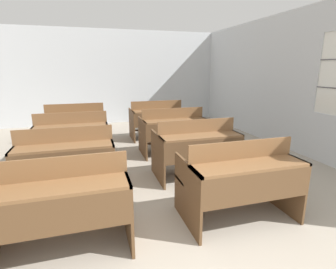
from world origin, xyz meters
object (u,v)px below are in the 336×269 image
at_px(bench_front_right, 240,179).
at_px(bench_second_right, 196,147).
at_px(bench_back_left, 76,123).
at_px(bench_back_right, 157,119).
at_px(bench_third_left, 72,136).
at_px(bench_third_right, 173,130).
at_px(bench_front_left, 60,202).
at_px(bench_second_left, 67,159).

bearing_deg(bench_front_right, bench_second_right, 90.04).
bearing_deg(bench_back_left, bench_back_right, -0.37).
xyz_separation_m(bench_third_left, bench_third_right, (1.88, -0.03, 0.00)).
bearing_deg(bench_front_left, bench_back_right, 63.48).
height_order(bench_second_left, bench_third_left, same).
height_order(bench_third_left, bench_third_right, same).
height_order(bench_third_left, bench_back_left, same).
relative_size(bench_front_left, bench_back_right, 1.00).
distance_m(bench_third_right, bench_back_right, 1.24).
xyz_separation_m(bench_front_left, bench_front_right, (1.85, -0.00, 0.00)).
xyz_separation_m(bench_second_left, bench_back_left, (0.02, 2.47, 0.00)).
relative_size(bench_front_right, bench_second_right, 1.00).
distance_m(bench_front_left, bench_back_right, 4.13).
bearing_deg(bench_second_left, bench_second_right, 0.12).
bearing_deg(bench_front_left, bench_third_left, 90.49).
distance_m(bench_second_right, bench_back_left, 3.09).
height_order(bench_third_left, bench_back_right, same).
relative_size(bench_second_right, bench_third_left, 1.00).
xyz_separation_m(bench_front_left, bench_third_right, (1.86, 2.46, 0.00)).
relative_size(bench_front_left, bench_front_right, 1.00).
bearing_deg(bench_back_left, bench_third_right, -33.78).
distance_m(bench_second_right, bench_third_left, 2.25).
height_order(bench_front_left, bench_third_right, same).
relative_size(bench_front_left, bench_second_right, 1.00).
height_order(bench_second_left, bench_third_right, same).
bearing_deg(bench_third_left, bench_second_left, -90.38).
distance_m(bench_second_right, bench_third_right, 1.22).
distance_m(bench_third_left, bench_back_left, 1.22).
relative_size(bench_second_left, bench_back_left, 1.00).
distance_m(bench_second_left, bench_third_left, 1.25).
xyz_separation_m(bench_second_right, bench_third_left, (-1.87, 1.25, 0.00)).
bearing_deg(bench_second_left, bench_back_left, 89.60).
xyz_separation_m(bench_front_right, bench_third_left, (-1.87, 2.49, 0.00)).
relative_size(bench_second_left, bench_back_right, 1.00).
height_order(bench_front_right, bench_back_right, same).
xyz_separation_m(bench_front_left, bench_back_left, (-0.01, 3.71, 0.00)).
relative_size(bench_front_right, bench_third_right, 1.00).
relative_size(bench_third_right, bench_back_right, 1.00).
height_order(bench_back_left, bench_back_right, same).
relative_size(bench_front_right, bench_back_right, 1.00).
bearing_deg(bench_second_left, bench_third_right, 32.93).
bearing_deg(bench_third_right, bench_front_left, -127.08).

